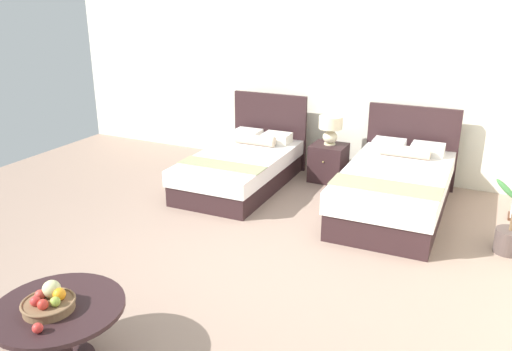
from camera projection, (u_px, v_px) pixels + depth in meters
name	position (u px, v px, depth m)	size (l,w,h in m)	color
ground_plane	(246.00, 264.00, 5.29)	(9.54, 10.10, 0.02)	gray
wall_back	(348.00, 84.00, 7.59)	(9.54, 0.12, 2.60)	silver
bed_near_window	(243.00, 166.00, 7.29)	(1.19, 2.12, 1.13)	#2E1C1E
bed_near_corner	(395.00, 188.00, 6.39)	(1.25, 2.23, 1.13)	#2E1C1E
nightstand	(328.00, 163.00, 7.49)	(0.48, 0.48, 0.53)	#2E1C1E
table_lamp	(331.00, 127.00, 7.33)	(0.33, 0.33, 0.41)	beige
coffee_table	(60.00, 318.00, 3.78)	(0.94, 0.94, 0.47)	#2E1C1E
fruit_bowl	(49.00, 302.00, 3.69)	(0.38, 0.38, 0.18)	brown
loose_apple	(38.00, 328.00, 3.45)	(0.07, 0.07, 0.07)	red
potted_palm	(511.00, 231.00, 5.43)	(0.54, 0.58, 0.90)	#4C3E39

